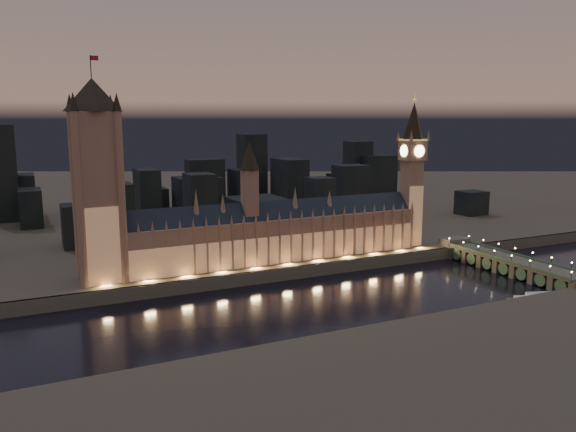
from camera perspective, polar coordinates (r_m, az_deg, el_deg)
name	(u,v)px	position (r m, az deg, el deg)	size (l,w,h in m)	color
ground_plane	(322,298)	(320.22, 3.46, -8.30)	(2000.00, 2000.00, 0.00)	black
north_bank	(141,189)	(805.56, -14.71, 2.66)	(2000.00, 960.00, 8.00)	#523D3E
embankment_wall	(290,273)	(353.93, 0.24, -5.84)	(2000.00, 2.50, 8.00)	#55534C
palace_of_westminster	(278,232)	(367.23, -1.07, -1.68)	(202.00, 22.33, 78.00)	#966F57
victoria_tower	(97,172)	(331.48, -18.85, 4.26)	(31.68, 31.68, 125.62)	#966F57
elizabeth_tower	(412,161)	(417.11, 12.52, 5.43)	(18.00, 18.00, 109.97)	#966F57
westminster_bridge	(505,263)	(397.59, 21.16, -4.47)	(19.45, 113.00, 15.90)	#55534C
river_boat	(547,298)	(345.74, 24.79, -7.57)	(43.07, 23.43, 4.50)	#55534C
city_backdrop	(225,191)	(546.00, -6.44, 2.57)	(471.83, 215.63, 86.95)	black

